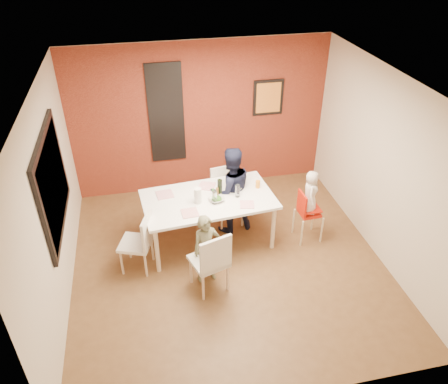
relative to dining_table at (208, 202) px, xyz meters
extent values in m
plane|color=brown|center=(0.19, -0.55, -0.74)|extent=(4.50, 4.50, 0.00)
cube|color=silver|center=(0.19, -0.55, 1.96)|extent=(4.50, 4.50, 0.02)
cube|color=beige|center=(0.19, 1.70, 0.61)|extent=(4.50, 0.02, 2.70)
cube|color=beige|center=(0.19, -2.80, 0.61)|extent=(4.50, 0.02, 2.70)
cube|color=beige|center=(-2.06, -0.55, 0.61)|extent=(0.02, 4.50, 2.70)
cube|color=beige|center=(2.44, -0.55, 0.61)|extent=(0.02, 4.50, 2.70)
cube|color=maroon|center=(0.19, 1.68, 0.61)|extent=(4.50, 0.02, 2.70)
cube|color=black|center=(-2.03, -0.35, 0.81)|extent=(0.05, 1.70, 1.30)
cube|color=black|center=(-2.02, -0.35, 0.81)|extent=(0.02, 1.55, 1.15)
cube|color=silver|center=(-0.41, 1.67, 0.76)|extent=(0.55, 0.03, 1.70)
cube|color=black|center=(-0.41, 1.66, 0.76)|extent=(0.60, 0.03, 1.76)
cube|color=black|center=(1.39, 1.66, 0.91)|extent=(0.54, 0.03, 0.64)
cube|color=orange|center=(1.39, 1.65, 0.91)|extent=(0.44, 0.01, 0.54)
cube|color=white|center=(0.00, 0.00, 0.05)|extent=(2.03, 1.25, 0.04)
cylinder|color=beige|center=(-0.84, -0.53, -0.35)|extent=(0.06, 0.06, 0.77)
cylinder|color=beige|center=(-0.92, 0.37, -0.35)|extent=(0.06, 0.06, 0.77)
cylinder|color=beige|center=(0.92, -0.37, -0.35)|extent=(0.06, 0.06, 0.77)
cylinder|color=beige|center=(0.84, 0.53, -0.35)|extent=(0.06, 0.06, 0.77)
cube|color=silver|center=(-0.18, -0.98, -0.27)|extent=(0.57, 0.57, 0.05)
cube|color=silver|center=(-0.12, -1.18, -0.02)|extent=(0.44, 0.18, 0.51)
cylinder|color=#C1A78F|center=(-0.06, -0.75, -0.52)|extent=(0.04, 0.04, 0.44)
cylinder|color=#C1A78F|center=(0.05, -1.10, -0.52)|extent=(0.04, 0.04, 0.44)
cylinder|color=#C1A78F|center=(-0.41, -0.86, -0.52)|extent=(0.04, 0.04, 0.44)
cylinder|color=#C1A78F|center=(-0.30, -1.22, -0.52)|extent=(0.04, 0.04, 0.44)
cube|color=beige|center=(0.40, 0.41, -0.28)|extent=(0.52, 0.52, 0.05)
cube|color=beige|center=(0.36, 0.61, -0.03)|extent=(0.45, 0.11, 0.51)
cylinder|color=beige|center=(0.25, 0.20, -0.52)|extent=(0.04, 0.04, 0.44)
cylinder|color=beige|center=(0.19, 0.56, -0.52)|extent=(0.04, 0.04, 0.44)
cylinder|color=beige|center=(0.61, 0.26, -0.52)|extent=(0.04, 0.04, 0.44)
cylinder|color=beige|center=(0.55, 0.62, -0.52)|extent=(0.04, 0.04, 0.44)
cube|color=white|center=(-1.13, -0.38, -0.30)|extent=(0.55, 0.55, 0.05)
cube|color=white|center=(-0.94, -0.45, -0.05)|extent=(0.18, 0.42, 0.49)
cylinder|color=#C3AC91|center=(-1.23, -0.16, -0.53)|extent=(0.04, 0.04, 0.42)
cylinder|color=#C3AC91|center=(-0.90, -0.27, -0.53)|extent=(0.04, 0.04, 0.42)
cylinder|color=#C3AC91|center=(-1.35, -0.49, -0.53)|extent=(0.04, 0.04, 0.42)
cylinder|color=#C3AC91|center=(-1.02, -0.60, -0.53)|extent=(0.04, 0.04, 0.42)
cube|color=red|center=(1.54, -0.24, -0.25)|extent=(0.31, 0.31, 0.04)
cube|color=red|center=(1.40, -0.25, -0.06)|extent=(0.04, 0.30, 0.35)
cube|color=red|center=(1.54, -0.24, -0.17)|extent=(0.31, 0.31, 0.02)
cylinder|color=#C6B693|center=(1.71, -0.40, -0.51)|extent=(0.03, 0.03, 0.46)
cylinder|color=#C6B693|center=(1.38, -0.42, -0.51)|extent=(0.03, 0.03, 0.46)
cylinder|color=#C6B693|center=(1.70, -0.07, -0.51)|extent=(0.03, 0.03, 0.46)
cylinder|color=#C6B693|center=(1.36, -0.08, -0.51)|extent=(0.03, 0.03, 0.46)
imported|color=#5F5E44|center=(-0.18, -0.82, -0.21)|extent=(0.43, 0.33, 1.06)
imported|color=black|center=(0.40, 0.25, -0.01)|extent=(0.80, 0.67, 1.46)
imported|color=beige|center=(1.52, -0.24, 0.12)|extent=(0.32, 0.40, 0.71)
cube|color=white|center=(-0.33, -0.32, 0.08)|extent=(0.25, 0.25, 0.01)
cube|color=white|center=(0.04, 0.33, 0.08)|extent=(0.32, 0.32, 0.01)
cube|color=white|center=(0.52, -0.29, 0.08)|extent=(0.24, 0.24, 0.01)
cube|color=white|center=(-0.63, 0.22, 0.08)|extent=(0.27, 0.27, 0.01)
imported|color=silver|center=(0.11, -0.09, 0.10)|extent=(0.28, 0.28, 0.06)
imported|color=white|center=(0.44, 0.17, 0.10)|extent=(0.24, 0.24, 0.06)
cylinder|color=black|center=(0.18, 0.03, 0.21)|extent=(0.07, 0.07, 0.27)
cylinder|color=silver|center=(0.07, -0.16, 0.17)|extent=(0.07, 0.07, 0.20)
cylinder|color=silver|center=(0.44, -0.05, 0.17)|extent=(0.07, 0.07, 0.20)
cylinder|color=white|center=(-0.17, -0.09, 0.19)|extent=(0.11, 0.11, 0.24)
cylinder|color=red|center=(0.17, 0.03, 0.15)|extent=(0.04, 0.04, 0.15)
cylinder|color=#317828|center=(0.08, 0.04, 0.14)|extent=(0.03, 0.03, 0.13)
cylinder|color=brown|center=(0.14, 0.00, 0.15)|extent=(0.04, 0.04, 0.16)
cylinder|color=orange|center=(0.80, 0.13, 0.13)|extent=(0.07, 0.07, 0.12)
camera|label=1|loc=(-0.90, -5.33, 3.70)|focal=35.00mm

